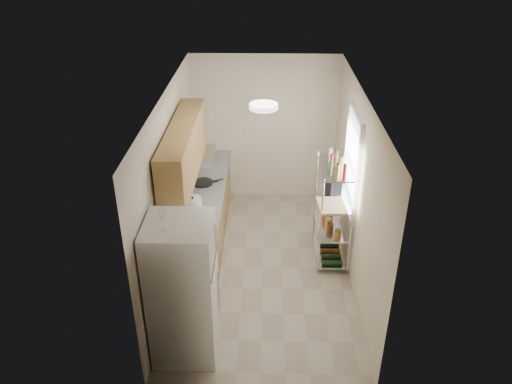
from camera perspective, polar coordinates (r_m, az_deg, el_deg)
room at (r=6.71m, az=0.82°, el=0.29°), size 2.52×4.42×2.62m
counter_run at (r=7.57m, az=-6.17°, el=-3.70°), size 0.63×3.51×0.90m
upper_cabinets at (r=6.66m, az=-8.28°, el=4.66°), size 0.33×2.20×0.72m
range_hood at (r=7.54m, az=-6.74°, el=4.22°), size 0.50×0.60×0.12m
window at (r=7.01m, az=10.95°, el=3.34°), size 0.06×1.00×1.46m
bakers_rack at (r=7.12m, az=8.95°, el=-0.03°), size 0.45×0.90×1.73m
ceiling_dome at (r=5.92m, az=0.88°, el=9.77°), size 0.34×0.34×0.05m
refrigerator at (r=5.70m, az=-8.31°, el=-11.02°), size 0.72×0.72×1.74m
wine_glass_a at (r=5.05m, az=-10.57°, el=-3.33°), size 0.08×0.08×0.21m
wine_glass_b at (r=5.07m, az=-10.57°, el=-3.36°), size 0.07×0.07×0.20m
rice_cooker at (r=6.98m, az=-7.24°, el=-1.49°), size 0.26×0.26×0.21m
frying_pan_large at (r=7.74m, az=-6.01°, el=1.08°), size 0.37×0.37×0.05m
frying_pan_small at (r=7.70m, az=-6.30°, el=0.92°), size 0.28×0.28×0.04m
cutting_board at (r=6.94m, az=8.62°, el=-1.58°), size 0.40×0.50×0.03m
espresso_machine at (r=7.39m, az=8.87°, el=1.59°), size 0.24×0.30×0.30m
storage_bag at (r=7.52m, az=8.19°, el=-2.37°), size 0.14×0.17×0.17m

